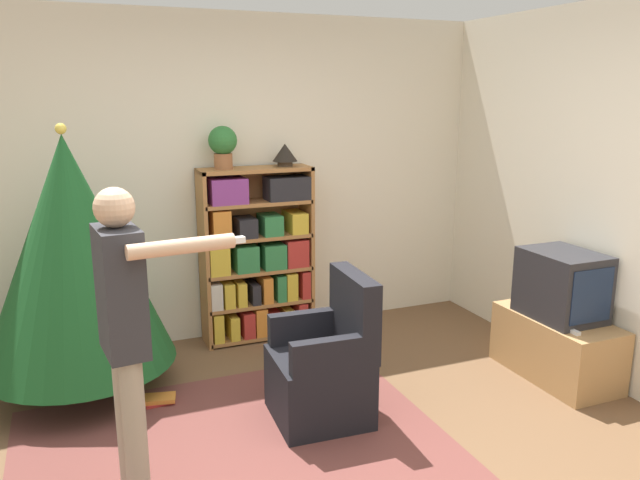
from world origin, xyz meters
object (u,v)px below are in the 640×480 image
christmas_tree (72,253)px  potted_plant (223,144)px  bookshelf (257,257)px  armchair (325,369)px  standing_person (125,325)px  table_lamp (285,153)px  television (562,285)px

christmas_tree → potted_plant: 1.39m
bookshelf → armchair: (0.01, -1.42, -0.37)m
standing_person → christmas_tree: bearing=-177.8°
bookshelf → potted_plant: bearing=177.7°
bookshelf → table_lamp: table_lamp is taller
armchair → potted_plant: bearing=-166.8°
christmas_tree → armchair: 1.80m
bookshelf → armchair: bearing=-89.6°
television → potted_plant: (-2.00, 1.52, 0.92)m
television → armchair: size_ratio=0.59×
armchair → potted_plant: potted_plant is taller
potted_plant → table_lamp: (0.50, 0.00, -0.09)m
bookshelf → armchair: size_ratio=1.54×
standing_person → potted_plant: size_ratio=4.81×
television → christmas_tree: 3.31m
christmas_tree → table_lamp: bearing=16.8°
christmas_tree → armchair: (1.39, -0.93, -0.65)m
armchair → potted_plant: (-0.26, 1.43, 1.28)m
bookshelf → standing_person: standing_person is taller
bookshelf → table_lamp: (0.25, 0.01, 0.82)m
bookshelf → potted_plant: (-0.25, 0.01, 0.91)m
armchair → table_lamp: (0.25, 1.43, 1.19)m
bookshelf → potted_plant: 0.95m
standing_person → television: bearing=90.0°
television → bookshelf: bearing=139.3°
armchair → standing_person: size_ratio=0.58×
bookshelf → standing_person: 2.19m
christmas_tree → potted_plant: bearing=23.6°
armchair → standing_person: (-1.19, -0.42, 0.61)m
standing_person → table_lamp: (1.43, 1.84, 0.58)m
christmas_tree → table_lamp: (1.63, 0.49, 0.54)m
standing_person → potted_plant: bearing=146.9°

